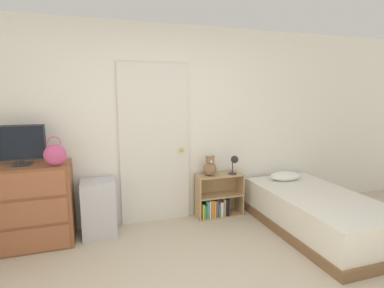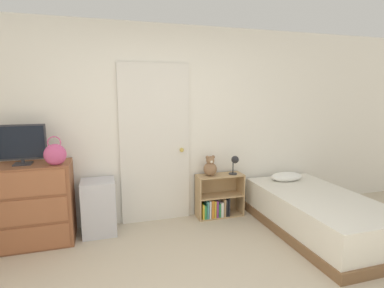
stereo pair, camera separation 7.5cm
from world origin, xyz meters
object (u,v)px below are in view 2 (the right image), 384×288
at_px(storage_bin, 99,207).
at_px(teddy_bear, 210,167).
at_px(tv, 21,144).
at_px(bookshelf, 217,200).
at_px(bed, 318,214).
at_px(dresser, 28,205).
at_px(handbag, 55,154).
at_px(desk_lamp, 235,162).

distance_m(storage_bin, teddy_bear, 1.50).
xyz_separation_m(tv, bookshelf, (2.33, 0.11, -0.93)).
relative_size(storage_bin, bed, 0.35).
bearing_deg(tv, bed, -12.00).
bearing_deg(dresser, handbag, -21.78).
xyz_separation_m(bookshelf, desk_lamp, (0.23, -0.04, 0.54)).
distance_m(handbag, teddy_bear, 1.91).
bearing_deg(handbag, bookshelf, 7.10).
relative_size(dresser, storage_bin, 1.43).
xyz_separation_m(handbag, bed, (2.97, -0.56, -0.81)).
height_order(tv, storage_bin, tv).
height_order(tv, bed, tv).
xyz_separation_m(dresser, desk_lamp, (2.55, 0.07, 0.31)).
xyz_separation_m(desk_lamp, bed, (0.76, -0.77, -0.53)).
distance_m(bookshelf, teddy_bear, 0.49).
distance_m(dresser, handbag, 0.69).
bearing_deg(teddy_bear, tv, -177.27).
height_order(handbag, teddy_bear, handbag).
bearing_deg(dresser, desk_lamp, 1.64).
distance_m(dresser, bookshelf, 2.33).
bearing_deg(bed, bookshelf, 140.81).
relative_size(storage_bin, teddy_bear, 2.40).
relative_size(handbag, bed, 0.17).
bearing_deg(teddy_bear, desk_lamp, -6.38).
xyz_separation_m(dresser, bed, (3.31, -0.70, -0.22)).
height_order(dresser, tv, tv).
bearing_deg(storage_bin, handbag, -155.66).
xyz_separation_m(tv, desk_lamp, (2.56, 0.07, -0.38)).
height_order(storage_bin, bed, storage_bin).
height_order(handbag, storage_bin, handbag).
distance_m(storage_bin, bookshelf, 1.57).
bearing_deg(desk_lamp, bed, -45.38).
height_order(dresser, bed, dresser).
bearing_deg(handbag, storage_bin, 24.34).
bearing_deg(storage_bin, dresser, -176.11).
relative_size(dresser, tv, 1.88).
xyz_separation_m(handbag, storage_bin, (0.41, 0.19, -0.71)).
relative_size(teddy_bear, desk_lamp, 1.07).
bearing_deg(desk_lamp, teddy_bear, 173.62).
bearing_deg(teddy_bear, dresser, -177.11).
relative_size(dresser, teddy_bear, 3.42).
bearing_deg(bed, dresser, 168.06).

